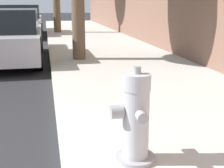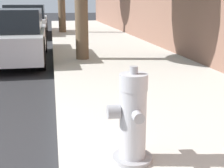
{
  "view_description": "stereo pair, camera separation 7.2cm",
  "coord_description": "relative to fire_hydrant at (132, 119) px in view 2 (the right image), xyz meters",
  "views": [
    {
      "loc": [
        1.85,
        -2.09,
        1.43
      ],
      "look_at": [
        2.59,
        1.38,
        0.49
      ],
      "focal_mm": 50.0,
      "sensor_mm": 36.0,
      "label": 1
    },
    {
      "loc": [
        1.92,
        -2.11,
        1.43
      ],
      "look_at": [
        2.59,
        1.38,
        0.49
      ],
      "focal_mm": 50.0,
      "sensor_mm": 36.0,
      "label": 2
    }
  ],
  "objects": [
    {
      "name": "parked_car_near",
      "position": [
        -1.61,
        5.64,
        0.12
      ],
      "size": [
        1.69,
        3.87,
        1.26
      ],
      "color": "#B7B7BC",
      "rests_on": "ground_plane"
    },
    {
      "name": "fire_hydrant",
      "position": [
        0.0,
        0.0,
        0.0
      ],
      "size": [
        0.38,
        0.39,
        0.8
      ],
      "color": "#97979C",
      "rests_on": "sidewalk_slab"
    },
    {
      "name": "parked_car_mid",
      "position": [
        -1.65,
        11.76,
        0.12
      ],
      "size": [
        1.7,
        4.24,
        1.3
      ],
      "color": "silver",
      "rests_on": "ground_plane"
    }
  ]
}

